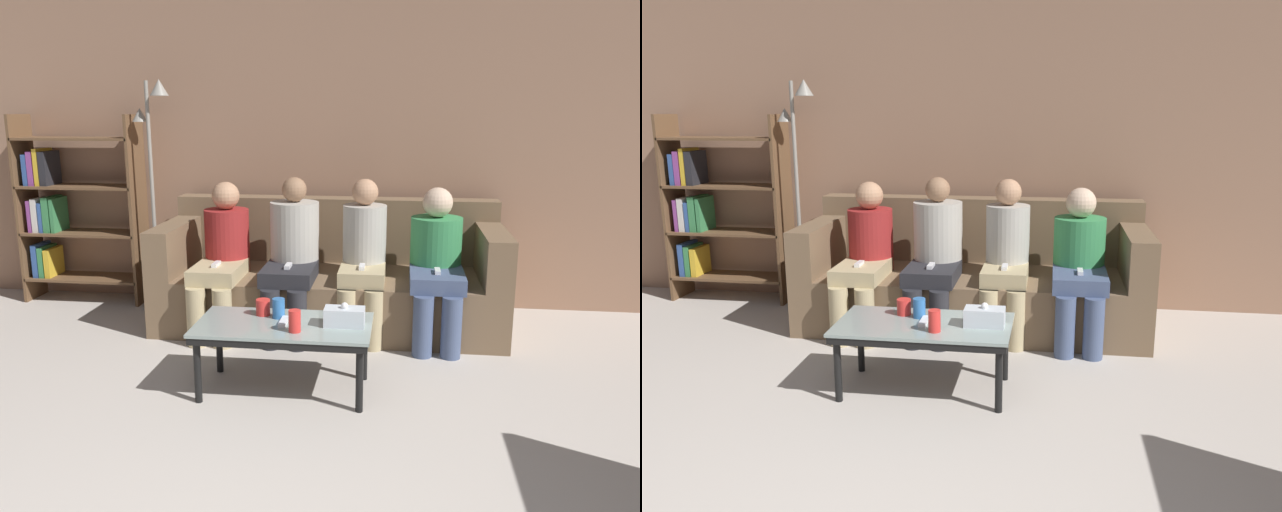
{
  "view_description": "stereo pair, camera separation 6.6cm",
  "coord_description": "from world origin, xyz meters",
  "views": [
    {
      "loc": [
        0.49,
        -1.23,
        1.55
      ],
      "look_at": [
        0.0,
        2.56,
        0.65
      ],
      "focal_mm": 35.0,
      "sensor_mm": 36.0,
      "label": 1
    },
    {
      "loc": [
        0.55,
        -1.22,
        1.55
      ],
      "look_at": [
        0.0,
        2.56,
        0.65
      ],
      "focal_mm": 35.0,
      "sensor_mm": 36.0,
      "label": 2
    }
  ],
  "objects": [
    {
      "name": "cup_near_left",
      "position": [
        -0.05,
        1.86,
        0.46
      ],
      "size": [
        0.07,
        0.07,
        0.12
      ],
      "color": "red",
      "rests_on": "coffee_table"
    },
    {
      "name": "wall_back",
      "position": [
        0.0,
        3.74,
        1.3
      ],
      "size": [
        12.0,
        0.06,
        2.6
      ],
      "color": "#9E755B",
      "rests_on": "ground_plane"
    },
    {
      "name": "standing_lamp",
      "position": [
        -1.39,
        3.36,
        1.09
      ],
      "size": [
        0.31,
        0.26,
        1.78
      ],
      "color": "gray",
      "rests_on": "ground_plane"
    },
    {
      "name": "coffee_table",
      "position": [
        -0.13,
        1.99,
        0.36
      ],
      "size": [
        0.97,
        0.51,
        0.4
      ],
      "color": "#8C9E99",
      "rests_on": "ground_plane"
    },
    {
      "name": "seated_person_right_end",
      "position": [
        0.75,
        2.97,
        0.56
      ],
      "size": [
        0.36,
        0.73,
        1.04
      ],
      "color": "#47567A",
      "rests_on": "ground_plane"
    },
    {
      "name": "tissue_box",
      "position": [
        0.21,
        1.99,
        0.45
      ],
      "size": [
        0.22,
        0.12,
        0.13
      ],
      "color": "silver",
      "rests_on": "coffee_table"
    },
    {
      "name": "game_remote",
      "position": [
        -0.13,
        1.99,
        0.41
      ],
      "size": [
        0.04,
        0.15,
        0.02
      ],
      "color": "white",
      "rests_on": "coffee_table"
    },
    {
      "name": "seated_person_mid_left",
      "position": [
        -0.25,
        2.98,
        0.58
      ],
      "size": [
        0.35,
        0.71,
        1.09
      ],
      "color": "#28282D",
      "rests_on": "ground_plane"
    },
    {
      "name": "bookshelf",
      "position": [
        -2.2,
        3.51,
        0.76
      ],
      "size": [
        0.98,
        0.32,
        1.52
      ],
      "color": "brown",
      "rests_on": "ground_plane"
    },
    {
      "name": "cup_far_center",
      "position": [
        -0.27,
        2.12,
        0.45
      ],
      "size": [
        0.08,
        0.08,
        0.09
      ],
      "color": "red",
      "rests_on": "coffee_table"
    },
    {
      "name": "seated_person_left_end",
      "position": [
        -0.75,
        2.96,
        0.56
      ],
      "size": [
        0.32,
        0.72,
        1.05
      ],
      "color": "tan",
      "rests_on": "ground_plane"
    },
    {
      "name": "seated_person_mid_right",
      "position": [
        0.25,
        2.98,
        0.57
      ],
      "size": [
        0.31,
        0.62,
        1.09
      ],
      "color": "tan",
      "rests_on": "ground_plane"
    },
    {
      "name": "cup_near_right",
      "position": [
        -0.17,
        2.08,
        0.46
      ],
      "size": [
        0.07,
        0.07,
        0.11
      ],
      "color": "#3372BF",
      "rests_on": "coffee_table"
    },
    {
      "name": "couch",
      "position": [
        0.0,
        3.2,
        0.32
      ],
      "size": [
        2.46,
        0.95,
        0.89
      ],
      "color": "brown",
      "rests_on": "ground_plane"
    }
  ]
}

